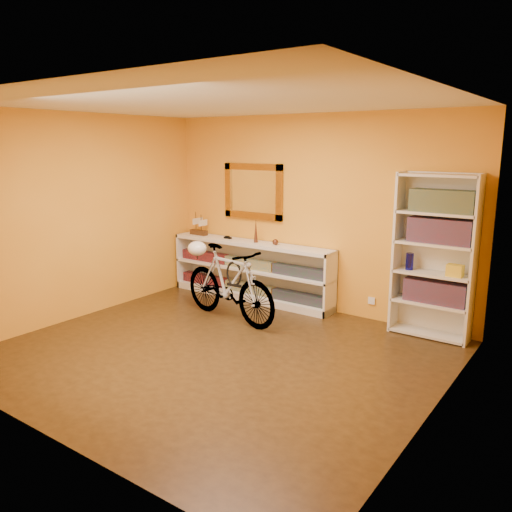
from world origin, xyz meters
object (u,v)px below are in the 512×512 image
Objects in this scene: bookcase at (434,257)px; helmet at (197,248)px; console_unit at (251,271)px; bicycle at (229,284)px.

bookcase is 7.32× the size of helmet.
bookcase is 2.99m from helmet.
console_unit is at bearing -179.44° from bookcase.
helmet is at bearing -111.22° from console_unit.
helmet is at bearing -164.17° from bookcase.
bicycle is (0.31, -0.89, 0.06)m from console_unit.
bookcase is 2.48m from bicycle.
bicycle is at bearing -157.85° from bookcase.
console_unit is 0.95m from bicycle.
console_unit is at bearing 28.65° from bicycle.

